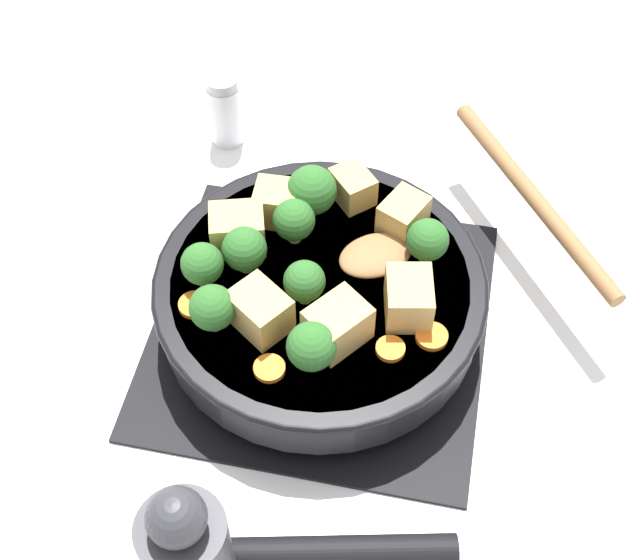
% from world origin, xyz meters
% --- Properties ---
extents(ground_plane, '(2.40, 2.40, 0.00)m').
position_xyz_m(ground_plane, '(0.00, 0.00, 0.00)').
color(ground_plane, white).
extents(front_burner_grate, '(0.31, 0.31, 0.03)m').
position_xyz_m(front_burner_grate, '(0.00, 0.00, 0.01)').
color(front_burner_grate, black).
rests_on(front_burner_grate, ground_plane).
extents(skillet_pan, '(0.42, 0.30, 0.05)m').
position_xyz_m(skillet_pan, '(0.00, 0.00, 0.05)').
color(skillet_pan, black).
rests_on(skillet_pan, front_burner_grate).
extents(wooden_spoon, '(0.25, 0.26, 0.02)m').
position_xyz_m(wooden_spoon, '(-0.09, 0.12, 0.08)').
color(wooden_spoon, olive).
rests_on(wooden_spoon, skillet_pan).
extents(tofu_cube_center_large, '(0.05, 0.06, 0.04)m').
position_xyz_m(tofu_cube_center_large, '(-0.03, -0.08, 0.09)').
color(tofu_cube_center_large, tan).
rests_on(tofu_cube_center_large, skillet_pan).
extents(tofu_cube_near_handle, '(0.06, 0.06, 0.04)m').
position_xyz_m(tofu_cube_near_handle, '(0.06, -0.04, 0.09)').
color(tofu_cube_near_handle, tan).
rests_on(tofu_cube_near_handle, skillet_pan).
extents(tofu_cube_east_chunk, '(0.05, 0.05, 0.03)m').
position_xyz_m(tofu_cube_east_chunk, '(-0.08, 0.06, 0.09)').
color(tofu_cube_east_chunk, tan).
rests_on(tofu_cube_east_chunk, skillet_pan).
extents(tofu_cube_west_chunk, '(0.06, 0.06, 0.04)m').
position_xyz_m(tofu_cube_west_chunk, '(0.06, 0.03, 0.09)').
color(tofu_cube_west_chunk, tan).
rests_on(tofu_cube_west_chunk, skillet_pan).
extents(tofu_cube_back_piece, '(0.05, 0.05, 0.04)m').
position_xyz_m(tofu_cube_back_piece, '(0.02, 0.08, 0.09)').
color(tofu_cube_back_piece, tan).
rests_on(tofu_cube_back_piece, skillet_pan).
extents(tofu_cube_front_piece, '(0.05, 0.05, 0.03)m').
position_xyz_m(tofu_cube_front_piece, '(-0.10, 0.01, 0.09)').
color(tofu_cube_front_piece, tan).
rests_on(tofu_cube_front_piece, skillet_pan).
extents(tofu_cube_mid_small, '(0.04, 0.05, 0.04)m').
position_xyz_m(tofu_cube_mid_small, '(-0.07, -0.05, 0.09)').
color(tofu_cube_mid_small, tan).
rests_on(tofu_cube_mid_small, skillet_pan).
extents(broccoli_floret_near_spoon, '(0.04, 0.04, 0.04)m').
position_xyz_m(broccoli_floret_near_spoon, '(0.02, -0.10, 0.10)').
color(broccoli_floret_near_spoon, '#709956').
rests_on(broccoli_floret_near_spoon, skillet_pan).
extents(broccoli_floret_center_top, '(0.04, 0.04, 0.05)m').
position_xyz_m(broccoli_floret_center_top, '(-0.04, -0.03, 0.10)').
color(broccoli_floret_center_top, '#709956').
rests_on(broccoli_floret_center_top, skillet_pan).
extents(broccoli_floret_east_rim, '(0.04, 0.04, 0.05)m').
position_xyz_m(broccoli_floret_east_rim, '(0.09, 0.01, 0.10)').
color(broccoli_floret_east_rim, '#709956').
rests_on(broccoli_floret_east_rim, skillet_pan).
extents(broccoli_floret_west_rim, '(0.05, 0.05, 0.05)m').
position_xyz_m(broccoli_floret_west_rim, '(-0.08, -0.02, 0.10)').
color(broccoli_floret_west_rim, '#709956').
rests_on(broccoli_floret_west_rim, skillet_pan).
extents(broccoli_floret_north_edge, '(0.04, 0.04, 0.04)m').
position_xyz_m(broccoli_floret_north_edge, '(0.02, -0.01, 0.10)').
color(broccoli_floret_north_edge, '#709956').
rests_on(broccoli_floret_north_edge, skillet_pan).
extents(broccoli_floret_south_cluster, '(0.04, 0.04, 0.05)m').
position_xyz_m(broccoli_floret_south_cluster, '(0.07, -0.08, 0.10)').
color(broccoli_floret_south_cluster, '#709956').
rests_on(broccoli_floret_south_cluster, skillet_pan).
extents(broccoli_floret_mid_floret, '(0.04, 0.04, 0.05)m').
position_xyz_m(broccoli_floret_mid_floret, '(-0.00, -0.07, 0.10)').
color(broccoli_floret_mid_floret, '#709956').
rests_on(broccoli_floret_mid_floret, skillet_pan).
extents(broccoli_floret_small_inner, '(0.04, 0.04, 0.05)m').
position_xyz_m(broccoli_floret_small_inner, '(-0.04, 0.09, 0.10)').
color(broccoli_floret_small_inner, '#709956').
rests_on(broccoli_floret_small_inner, skillet_pan).
extents(carrot_slice_orange_thin, '(0.02, 0.02, 0.01)m').
position_xyz_m(carrot_slice_orange_thin, '(0.06, 0.07, 0.08)').
color(carrot_slice_orange_thin, orange).
rests_on(carrot_slice_orange_thin, skillet_pan).
extents(carrot_slice_near_center, '(0.03, 0.03, 0.01)m').
position_xyz_m(carrot_slice_near_center, '(0.05, -0.10, 0.08)').
color(carrot_slice_near_center, orange).
rests_on(carrot_slice_near_center, skillet_pan).
extents(carrot_slice_edge_slice, '(0.03, 0.03, 0.01)m').
position_xyz_m(carrot_slice_edge_slice, '(0.10, -0.02, 0.08)').
color(carrot_slice_edge_slice, orange).
rests_on(carrot_slice_edge_slice, skillet_pan).
extents(carrot_slice_under_broccoli, '(0.03, 0.03, 0.01)m').
position_xyz_m(carrot_slice_under_broccoli, '(0.04, 0.10, 0.08)').
color(carrot_slice_under_broccoli, orange).
rests_on(carrot_slice_under_broccoli, skillet_pan).
extents(salt_shaker, '(0.04, 0.04, 0.09)m').
position_xyz_m(salt_shaker, '(-0.23, -0.15, 0.04)').
color(salt_shaker, white).
rests_on(salt_shaker, ground_plane).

